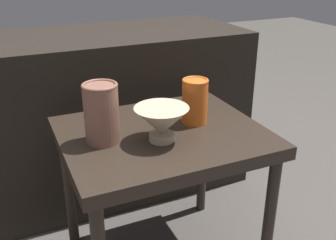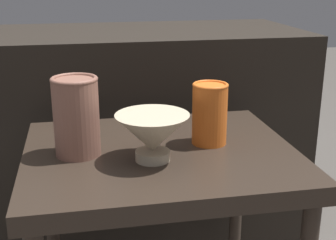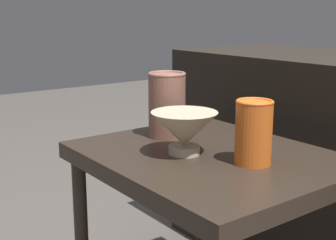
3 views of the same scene
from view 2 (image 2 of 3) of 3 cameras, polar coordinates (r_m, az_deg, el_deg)
table at (r=1.07m, az=-0.95°, el=-6.70°), size 0.60×0.49×0.50m
couch_backdrop at (r=1.62m, az=-4.46°, el=-1.38°), size 1.12×0.50×0.69m
bowl at (r=0.97m, az=-1.91°, el=-1.74°), size 0.15×0.15×0.10m
vase_textured_left at (r=1.01m, az=-11.12°, el=0.55°), size 0.10×0.10×0.17m
vase_colorful_right at (r=1.06m, az=5.10°, el=0.87°), size 0.08×0.08×0.14m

